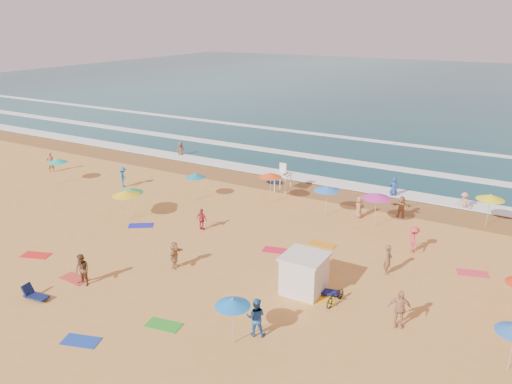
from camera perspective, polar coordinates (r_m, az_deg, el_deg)
The scene contains 12 objects.
ground at distance 31.44m, azimuth -0.95°, elevation -6.61°, with size 220.00×220.00×0.00m, color gold.
ocean at distance 110.05m, azimuth 22.58°, elevation 10.75°, with size 220.00×140.00×0.18m, color #0C4756.
wet_sand at distance 41.83m, azimuth 7.88°, elevation -0.02°, with size 220.00×220.00×0.00m, color olive.
surf_foam at distance 49.72m, azimuth 11.80°, elevation 3.00°, with size 200.00×18.70×0.05m.
cabana at distance 26.64m, azimuth 5.53°, elevation -9.37°, with size 2.00×2.00×2.00m, color silver.
cabana_roof at distance 26.15m, azimuth 5.60°, elevation -7.33°, with size 2.20×2.20×0.12m, color silver.
bicycle at distance 26.07m, azimuth 9.07°, elevation -11.67°, with size 0.58×1.66×0.87m, color black.
lifeguard_stand at distance 41.24m, azimuth 3.08°, elevation 1.39°, with size 1.20×1.20×2.10m, color white, non-canonical shape.
beach_umbrellas at distance 31.35m, azimuth -3.11°, elevation -2.50°, with size 58.82×28.95×0.77m.
loungers at distance 25.79m, azimuth 14.11°, elevation -13.11°, with size 51.47×24.95×0.34m.
towels at distance 28.20m, azimuth -2.02°, elevation -9.83°, with size 29.35×16.86×0.03m.
beachgoers at distance 34.27m, azimuth 1.45°, elevation -2.86°, with size 41.47×24.72×2.15m.
Camera 1 is at (14.58, -24.21, 13.77)m, focal length 35.00 mm.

